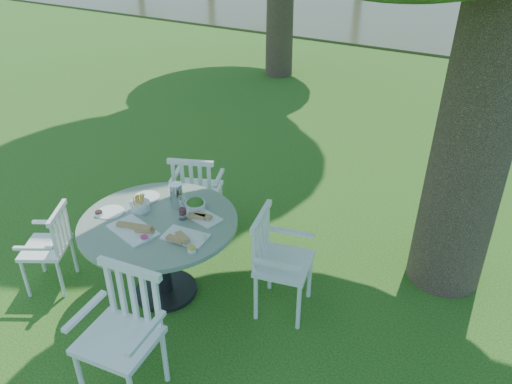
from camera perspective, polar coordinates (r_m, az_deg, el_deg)
ground at (r=4.81m, az=-1.23°, el=-9.83°), size 140.00×140.00×0.00m
table at (r=4.36m, az=-10.91°, el=-4.97°), size 1.33×1.33×0.78m
chair_ne at (r=4.19m, az=2.03°, el=-7.22°), size 0.53×0.56×0.93m
chair_nw at (r=5.18m, az=-6.96°, el=0.37°), size 0.59×0.58×0.92m
chair_sw at (r=4.82m, az=-22.18°, el=-5.36°), size 0.53×0.54×0.80m
chair_se at (r=3.67m, az=-14.66°, el=-14.28°), size 0.55×0.53×0.99m
tableware at (r=4.31m, az=-10.43°, el=-2.06°), size 1.09×0.80×0.23m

